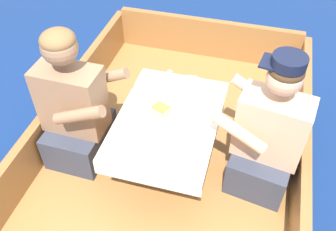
% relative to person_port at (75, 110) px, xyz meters
% --- Properties ---
extents(ground_plane, '(60.00, 60.00, 0.00)m').
position_rel_person_port_xyz_m(ground_plane, '(0.60, -0.02, -0.75)').
color(ground_plane, navy).
extents(boat_deck, '(1.75, 2.93, 0.35)m').
position_rel_person_port_xyz_m(boat_deck, '(0.60, -0.02, -0.57)').
color(boat_deck, '#9E6B38').
rests_on(boat_deck, ground_plane).
extents(gunwale_port, '(0.06, 2.93, 0.31)m').
position_rel_person_port_xyz_m(gunwale_port, '(-0.24, -0.02, -0.24)').
color(gunwale_port, '#936033').
rests_on(gunwale_port, boat_deck).
extents(gunwale_starboard, '(0.06, 2.93, 0.31)m').
position_rel_person_port_xyz_m(gunwale_starboard, '(1.45, -0.02, -0.24)').
color(gunwale_starboard, '#936033').
rests_on(gunwale_starboard, boat_deck).
extents(bow_coaming, '(1.63, 0.06, 0.36)m').
position_rel_person_port_xyz_m(bow_coaming, '(0.60, 1.41, -0.22)').
color(bow_coaming, '#936033').
rests_on(bow_coaming, boat_deck).
extents(cockpit_table, '(0.61, 0.87, 0.44)m').
position_rel_person_port_xyz_m(cockpit_table, '(0.60, 0.05, -0.00)').
color(cockpit_table, '#B2B2B7').
rests_on(cockpit_table, boat_deck).
extents(person_port, '(0.53, 0.45, 0.97)m').
position_rel_person_port_xyz_m(person_port, '(0.00, 0.00, 0.00)').
color(person_port, '#333847').
rests_on(person_port, boat_deck).
extents(person_starboard, '(0.57, 0.51, 0.96)m').
position_rel_person_port_xyz_m(person_starboard, '(1.21, 0.11, -0.02)').
color(person_starboard, '#333847').
rests_on(person_starboard, boat_deck).
extents(plate_sandwich, '(0.19, 0.19, 0.01)m').
position_rel_person_port_xyz_m(plate_sandwich, '(0.55, 0.08, 0.05)').
color(plate_sandwich, silver).
rests_on(plate_sandwich, cockpit_table).
extents(plate_bread, '(0.20, 0.20, 0.01)m').
position_rel_person_port_xyz_m(plate_bread, '(0.77, -0.23, 0.05)').
color(plate_bread, silver).
rests_on(plate_bread, cockpit_table).
extents(sandwich, '(0.13, 0.12, 0.05)m').
position_rel_person_port_xyz_m(sandwich, '(0.55, 0.08, 0.08)').
color(sandwich, tan).
rests_on(sandwich, plate_sandwich).
extents(bowl_port_near, '(0.12, 0.12, 0.04)m').
position_rel_person_port_xyz_m(bowl_port_near, '(0.46, -0.18, 0.07)').
color(bowl_port_near, silver).
rests_on(bowl_port_near, cockpit_table).
extents(bowl_starboard_near, '(0.14, 0.14, 0.04)m').
position_rel_person_port_xyz_m(bowl_starboard_near, '(0.67, 0.38, 0.07)').
color(bowl_starboard_near, silver).
rests_on(bowl_starboard_near, cockpit_table).
extents(bowl_center_far, '(0.14, 0.14, 0.04)m').
position_rel_person_port_xyz_m(bowl_center_far, '(0.45, 0.22, 0.07)').
color(bowl_center_far, silver).
rests_on(bowl_center_far, cockpit_table).
extents(bowl_port_far, '(0.11, 0.11, 0.04)m').
position_rel_person_port_xyz_m(bowl_port_far, '(0.79, 0.12, 0.07)').
color(bowl_port_far, silver).
rests_on(bowl_port_far, cockpit_table).
extents(coffee_cup_port, '(0.10, 0.08, 0.06)m').
position_rel_person_port_xyz_m(coffee_cup_port, '(0.40, -0.01, 0.08)').
color(coffee_cup_port, silver).
rests_on(coffee_cup_port, cockpit_table).
extents(coffee_cup_starboard, '(0.10, 0.08, 0.05)m').
position_rel_person_port_xyz_m(coffee_cup_starboard, '(0.81, -0.05, 0.07)').
color(coffee_cup_starboard, silver).
rests_on(coffee_cup_starboard, cockpit_table).
extents(coffee_cup_center, '(0.10, 0.08, 0.06)m').
position_rel_person_port_xyz_m(coffee_cup_center, '(0.66, 0.22, 0.08)').
color(coffee_cup_center, silver).
rests_on(coffee_cup_center, cockpit_table).
extents(utensil_spoon_starboard, '(0.09, 0.16, 0.01)m').
position_rel_person_port_xyz_m(utensil_spoon_starboard, '(0.51, 0.46, 0.05)').
color(utensil_spoon_starboard, silver).
rests_on(utensil_spoon_starboard, cockpit_table).
extents(utensil_knife_port, '(0.13, 0.12, 0.00)m').
position_rel_person_port_xyz_m(utensil_knife_port, '(0.42, 0.42, 0.05)').
color(utensil_knife_port, silver).
rests_on(utensil_knife_port, cockpit_table).
extents(utensil_knife_starboard, '(0.16, 0.07, 0.00)m').
position_rel_person_port_xyz_m(utensil_knife_starboard, '(0.62, -0.09, 0.05)').
color(utensil_knife_starboard, silver).
rests_on(utensil_knife_starboard, cockpit_table).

